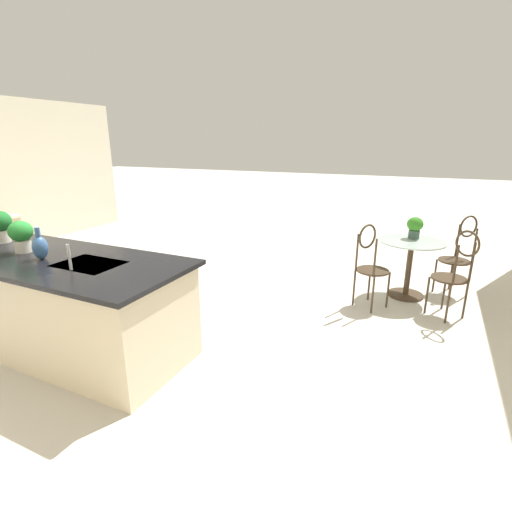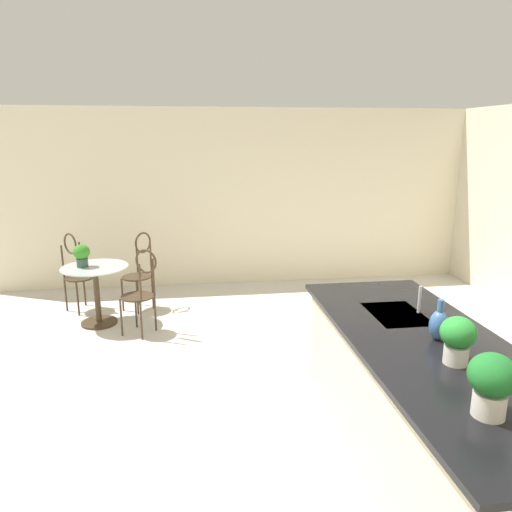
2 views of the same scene
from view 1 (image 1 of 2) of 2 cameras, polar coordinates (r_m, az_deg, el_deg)
ground_plane at (r=4.60m, az=-16.71°, el=-8.63°), size 40.00×40.00×0.00m
kitchen_island at (r=4.12m, az=-28.27°, el=-6.07°), size 2.80×1.06×0.92m
bistro_table at (r=5.17m, az=22.17°, el=-1.02°), size 0.80×0.80×0.74m
chair_near_window at (r=4.61m, az=16.90°, el=-0.93°), size 0.52×0.52×1.04m
chair_by_island at (r=4.69m, az=27.88°, el=-1.93°), size 0.54×0.54×1.04m
chair_toward_desk at (r=5.48m, az=28.35°, el=0.54°), size 0.54×0.54×1.04m
sink_faucet at (r=3.42m, az=-26.39°, el=-0.17°), size 0.02×0.02×0.22m
potted_plant_on_table at (r=5.19m, az=22.89°, el=4.16°), size 0.20×0.20×0.28m
potted_plant_counter_near at (r=4.18m, az=-31.98°, el=2.78°), size 0.21×0.21×0.30m
vase_on_counter at (r=3.87m, az=-29.86°, el=1.19°), size 0.13×0.13×0.29m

